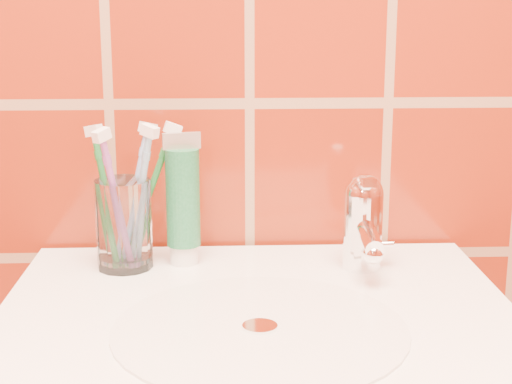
{
  "coord_description": "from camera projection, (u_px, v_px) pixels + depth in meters",
  "views": [
    {
      "loc": [
        -0.03,
        0.18,
        1.17
      ],
      "look_at": [
        0.0,
        1.08,
        0.95
      ],
      "focal_mm": 55.0,
      "sensor_mm": 36.0,
      "label": 1
    }
  ],
  "objects": [
    {
      "name": "toothbrush_3",
      "position": [
        140.0,
        198.0,
        0.95
      ],
      "size": [
        0.1,
        0.1,
        0.19
      ],
      "primitive_type": null,
      "rotation": [
        0.23,
        0.0,
        0.95
      ],
      "color": "#71A2CA",
      "rests_on": "glass_tumbler"
    },
    {
      "name": "toothbrush_4",
      "position": [
        149.0,
        195.0,
        0.97
      ],
      "size": [
        0.11,
        0.1,
        0.18
      ],
      "primitive_type": null,
      "rotation": [
        0.37,
        0.0,
        1.76
      ],
      "color": "#1F7532",
      "rests_on": "glass_tumbler"
    },
    {
      "name": "toothpaste_tube",
      "position": [
        183.0,
        203.0,
        0.97
      ],
      "size": [
        0.05,
        0.04,
        0.17
      ],
      "rotation": [
        0.0,
        0.0,
        0.23
      ],
      "color": "white",
      "rests_on": "pedestal_sink"
    },
    {
      "name": "toothbrush_0",
      "position": [
        135.0,
        195.0,
        0.98
      ],
      "size": [
        0.12,
        0.11,
        0.19
      ],
      "primitive_type": null,
      "rotation": [
        0.28,
        0.0,
        2.26
      ],
      "color": "#7596D1",
      "rests_on": "glass_tumbler"
    },
    {
      "name": "toothbrush_2",
      "position": [
        107.0,
        198.0,
        0.96
      ],
      "size": [
        0.09,
        0.09,
        0.19
      ],
      "primitive_type": null,
      "rotation": [
        0.2,
        0.0,
        -2.17
      ],
      "color": "#1D6F31",
      "rests_on": "glass_tumbler"
    },
    {
      "name": "faucet",
      "position": [
        364.0,
        219.0,
        0.95
      ],
      "size": [
        0.05,
        0.11,
        0.12
      ],
      "color": "white",
      "rests_on": "pedestal_sink"
    },
    {
      "name": "toothbrush_1",
      "position": [
        117.0,
        202.0,
        0.93
      ],
      "size": [
        0.1,
        0.1,
        0.19
      ],
      "primitive_type": null,
      "rotation": [
        0.23,
        0.0,
        -0.67
      ],
      "color": "#884799",
      "rests_on": "glass_tumbler"
    },
    {
      "name": "glass_tumbler",
      "position": [
        124.0,
        224.0,
        0.96
      ],
      "size": [
        0.09,
        0.09,
        0.11
      ],
      "primitive_type": "cylinder",
      "rotation": [
        0.0,
        0.0,
        -0.33
      ],
      "color": "white",
      "rests_on": "pedestal_sink"
    }
  ]
}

